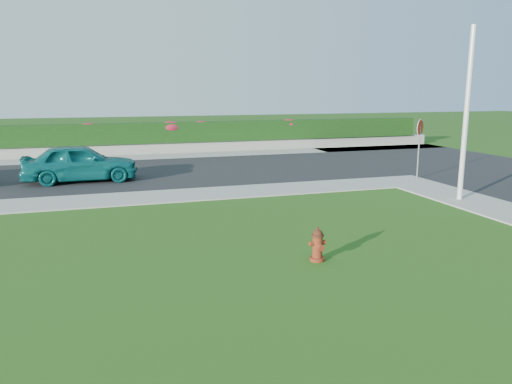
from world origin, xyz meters
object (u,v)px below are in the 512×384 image
object	(u,v)px
sedan_teal	(80,163)
stop_sign	(420,135)
utility_pole	(466,115)
fire_hydrant	(318,245)

from	to	relation	value
sedan_teal	stop_sign	distance (m)	13.05
sedan_teal	utility_pole	bearing A→B (deg)	-121.48
sedan_teal	stop_sign	bearing A→B (deg)	-105.52
fire_hydrant	stop_sign	size ratio (longest dim) A/B	0.30
sedan_teal	utility_pole	distance (m)	13.69
fire_hydrant	utility_pole	xyz separation A→B (m)	(6.73, 3.90, 2.35)
stop_sign	fire_hydrant	bearing A→B (deg)	-146.72
utility_pole	sedan_teal	bearing A→B (deg)	149.13
utility_pole	stop_sign	bearing A→B (deg)	75.36
utility_pole	stop_sign	distance (m)	3.84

